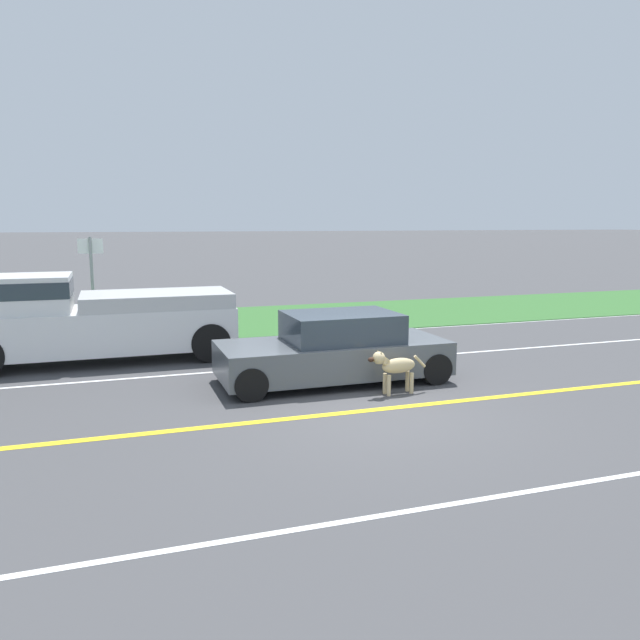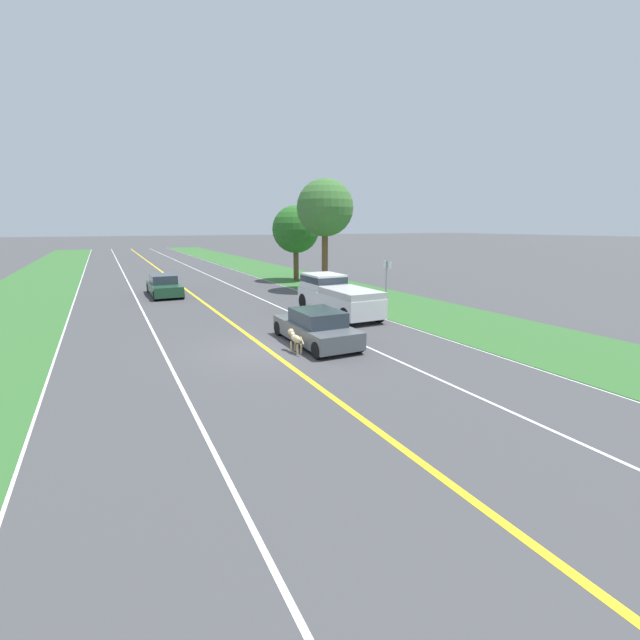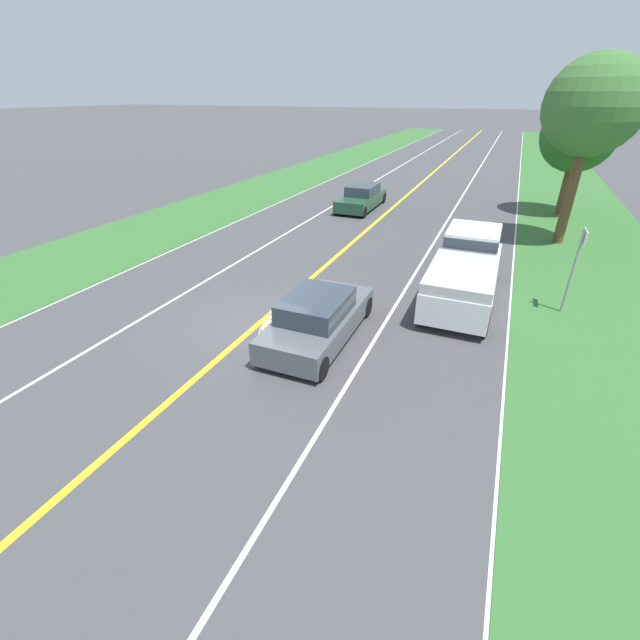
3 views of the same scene
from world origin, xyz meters
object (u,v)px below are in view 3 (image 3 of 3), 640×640
at_px(oncoming_car, 362,198).
at_px(roadside_tree_right_near, 594,107).
at_px(ego_car, 318,318).
at_px(pickup_truck, 466,268).
at_px(roadside_tree_right_far, 579,135).
at_px(street_sign, 576,262).
at_px(dog, 268,325).

height_order(oncoming_car, roadside_tree_right_near, roadside_tree_right_near).
bearing_deg(ego_car, pickup_truck, 53.41).
bearing_deg(oncoming_car, roadside_tree_right_far, -163.97).
distance_m(roadside_tree_right_far, street_sign, 14.01).
bearing_deg(dog, roadside_tree_right_near, 54.51).
height_order(dog, oncoming_car, oncoming_car).
bearing_deg(roadside_tree_right_far, dog, -113.79).
xyz_separation_m(roadside_tree_right_near, street_sign, (-0.30, -7.85, -3.96)).
height_order(pickup_truck, roadside_tree_right_far, roadside_tree_right_far).
xyz_separation_m(pickup_truck, roadside_tree_right_far, (3.77, 13.71, 3.18)).
bearing_deg(pickup_truck, roadside_tree_right_far, 74.61).
xyz_separation_m(oncoming_car, roadside_tree_right_far, (10.87, 3.12, 3.56)).
bearing_deg(street_sign, pickup_truck, 179.04).
bearing_deg(oncoming_car, roadside_tree_right_near, 165.07).
distance_m(dog, roadside_tree_right_near, 16.16).
bearing_deg(oncoming_car, pickup_truck, 123.81).
relative_size(roadside_tree_right_near, street_sign, 2.82).
xyz_separation_m(roadside_tree_right_near, roadside_tree_right_far, (0.38, 5.92, -1.47)).
relative_size(ego_car, oncoming_car, 0.92).
bearing_deg(pickup_truck, ego_car, -126.59).
distance_m(pickup_truck, street_sign, 3.16).
distance_m(dog, street_sign, 9.37).
relative_size(oncoming_car, street_sign, 1.77).
bearing_deg(street_sign, ego_car, -145.11).
bearing_deg(dog, ego_car, 26.15).
relative_size(roadside_tree_right_far, street_sign, 2.26).
relative_size(oncoming_car, roadside_tree_right_near, 0.63).
height_order(oncoming_car, roadside_tree_right_far, roadside_tree_right_far).
height_order(pickup_truck, oncoming_car, pickup_truck).
distance_m(ego_car, roadside_tree_right_far, 19.96).
xyz_separation_m(oncoming_car, roadside_tree_right_near, (10.49, -2.80, 5.03)).
distance_m(dog, pickup_truck, 7.01).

